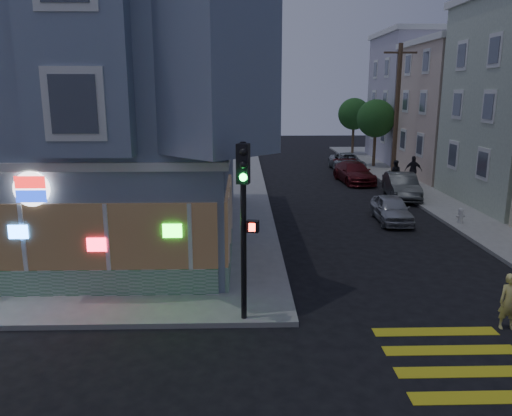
{
  "coord_description": "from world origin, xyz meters",
  "views": [
    {
      "loc": [
        1.54,
        -10.05,
        6.08
      ],
      "look_at": [
        1.98,
        6.29,
        2.24
      ],
      "focal_mm": 35.0,
      "sensor_mm": 36.0,
      "label": 1
    }
  ],
  "objects_px": {
    "pedestrian_b": "(413,170)",
    "parked_car_d": "(347,162)",
    "running_child": "(510,302)",
    "pedestrian_a": "(395,173)",
    "utility_pole": "(397,110)",
    "street_tree_far": "(354,114)",
    "fire_hydrant": "(461,215)",
    "parked_car_b": "(401,186)",
    "parked_car_c": "(354,173)",
    "traffic_signal": "(244,203)",
    "street_tree_near": "(376,119)",
    "parked_car_a": "(391,209)"
  },
  "relations": [
    {
      "from": "pedestrian_b",
      "to": "parked_car_d",
      "type": "relative_size",
      "value": 0.38
    },
    {
      "from": "running_child",
      "to": "pedestrian_a",
      "type": "xyz_separation_m",
      "value": [
        2.84,
        19.51,
        0.22
      ]
    },
    {
      "from": "utility_pole",
      "to": "pedestrian_a",
      "type": "relative_size",
      "value": 5.51
    },
    {
      "from": "street_tree_far",
      "to": "fire_hydrant",
      "type": "distance_m",
      "value": 26.31
    },
    {
      "from": "pedestrian_b",
      "to": "parked_car_b",
      "type": "bearing_deg",
      "value": 71.96
    },
    {
      "from": "parked_car_b",
      "to": "parked_car_c",
      "type": "relative_size",
      "value": 0.93
    },
    {
      "from": "traffic_signal",
      "to": "fire_hydrant",
      "type": "xyz_separation_m",
      "value": [
        9.99,
        9.74,
        -2.81
      ]
    },
    {
      "from": "parked_car_d",
      "to": "fire_hydrant",
      "type": "xyz_separation_m",
      "value": [
        1.88,
        -16.46,
        -0.16
      ]
    },
    {
      "from": "parked_car_c",
      "to": "parked_car_d",
      "type": "xyz_separation_m",
      "value": [
        0.58,
        5.2,
        -0.02
      ]
    },
    {
      "from": "utility_pole",
      "to": "traffic_signal",
      "type": "relative_size",
      "value": 1.91
    },
    {
      "from": "street_tree_near",
      "to": "pedestrian_b",
      "type": "height_order",
      "value": "street_tree_near"
    },
    {
      "from": "utility_pole",
      "to": "parked_car_a",
      "type": "relative_size",
      "value": 2.44
    },
    {
      "from": "utility_pole",
      "to": "fire_hydrant",
      "type": "relative_size",
      "value": 12.79
    },
    {
      "from": "street_tree_near",
      "to": "pedestrian_b",
      "type": "distance_m",
      "value": 8.88
    },
    {
      "from": "running_child",
      "to": "pedestrian_b",
      "type": "distance_m",
      "value": 20.23
    },
    {
      "from": "pedestrian_b",
      "to": "street_tree_far",
      "type": "bearing_deg",
      "value": -79.18
    },
    {
      "from": "parked_car_b",
      "to": "pedestrian_a",
      "type": "bearing_deg",
      "value": 86.41
    },
    {
      "from": "street_tree_near",
      "to": "traffic_signal",
      "type": "bearing_deg",
      "value": -110.91
    },
    {
      "from": "street_tree_near",
      "to": "traffic_signal",
      "type": "relative_size",
      "value": 1.13
    },
    {
      "from": "street_tree_far",
      "to": "pedestrian_b",
      "type": "distance_m",
      "value": 16.65
    },
    {
      "from": "parked_car_a",
      "to": "traffic_signal",
      "type": "xyz_separation_m",
      "value": [
        -7.03,
        -10.6,
        2.71
      ]
    },
    {
      "from": "street_tree_near",
      "to": "parked_car_b",
      "type": "relative_size",
      "value": 1.19
    },
    {
      "from": "street_tree_near",
      "to": "pedestrian_b",
      "type": "xyz_separation_m",
      "value": [
        0.39,
        -8.39,
        -2.86
      ]
    },
    {
      "from": "street_tree_near",
      "to": "pedestrian_a",
      "type": "distance_m",
      "value": 9.23
    },
    {
      "from": "street_tree_far",
      "to": "running_child",
      "type": "distance_m",
      "value": 36.53
    },
    {
      "from": "street_tree_far",
      "to": "pedestrian_b",
      "type": "bearing_deg",
      "value": -88.65
    },
    {
      "from": "pedestrian_a",
      "to": "pedestrian_b",
      "type": "height_order",
      "value": "pedestrian_b"
    },
    {
      "from": "pedestrian_a",
      "to": "pedestrian_b",
      "type": "bearing_deg",
      "value": -145.93
    },
    {
      "from": "pedestrian_b",
      "to": "parked_car_b",
      "type": "distance_m",
      "value": 4.1
    },
    {
      "from": "utility_pole",
      "to": "pedestrian_a",
      "type": "bearing_deg",
      "value": -104.58
    },
    {
      "from": "traffic_signal",
      "to": "parked_car_d",
      "type": "bearing_deg",
      "value": 87.77
    },
    {
      "from": "parked_car_c",
      "to": "parked_car_d",
      "type": "distance_m",
      "value": 5.23
    },
    {
      "from": "utility_pole",
      "to": "parked_car_c",
      "type": "distance_m",
      "value": 5.09
    },
    {
      "from": "running_child",
      "to": "parked_car_d",
      "type": "xyz_separation_m",
      "value": [
        1.22,
        26.58,
        -0.07
      ]
    },
    {
      "from": "running_child",
      "to": "parked_car_c",
      "type": "relative_size",
      "value": 0.31
    },
    {
      "from": "street_tree_far",
      "to": "parked_car_c",
      "type": "distance_m",
      "value": 15.49
    },
    {
      "from": "parked_car_b",
      "to": "parked_car_d",
      "type": "relative_size",
      "value": 0.91
    },
    {
      "from": "traffic_signal",
      "to": "fire_hydrant",
      "type": "bearing_deg",
      "value": 59.25
    },
    {
      "from": "street_tree_far",
      "to": "street_tree_near",
      "type": "bearing_deg",
      "value": -90.0
    },
    {
      "from": "street_tree_far",
      "to": "traffic_signal",
      "type": "relative_size",
      "value": 1.13
    },
    {
      "from": "parked_car_b",
      "to": "parked_car_d",
      "type": "xyz_separation_m",
      "value": [
        -1.02,
        10.4,
        -0.06
      ]
    },
    {
      "from": "street_tree_far",
      "to": "parked_car_c",
      "type": "relative_size",
      "value": 1.11
    },
    {
      "from": "parked_car_a",
      "to": "parked_car_d",
      "type": "height_order",
      "value": "parked_car_d"
    },
    {
      "from": "parked_car_b",
      "to": "street_tree_far",
      "type": "bearing_deg",
      "value": 92.34
    },
    {
      "from": "running_child",
      "to": "traffic_signal",
      "type": "relative_size",
      "value": 0.32
    },
    {
      "from": "street_tree_near",
      "to": "parked_car_a",
      "type": "xyz_separation_m",
      "value": [
        -3.6,
        -17.22,
        -3.31
      ]
    },
    {
      "from": "parked_car_c",
      "to": "parked_car_d",
      "type": "relative_size",
      "value": 0.98
    },
    {
      "from": "street_tree_near",
      "to": "street_tree_far",
      "type": "distance_m",
      "value": 8.0
    },
    {
      "from": "pedestrian_a",
      "to": "parked_car_b",
      "type": "xyz_separation_m",
      "value": [
        -0.6,
        -3.33,
        -0.23
      ]
    },
    {
      "from": "parked_car_d",
      "to": "parked_car_b",
      "type": "bearing_deg",
      "value": -83.77
    }
  ]
}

